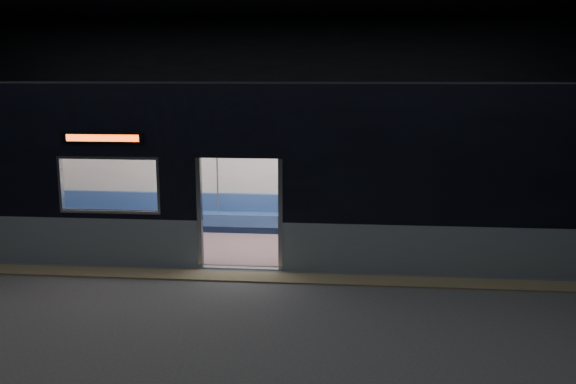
# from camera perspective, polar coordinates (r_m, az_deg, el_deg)

# --- Properties ---
(station_floor) EXTENTS (24.00, 14.00, 0.01)m
(station_floor) POSITION_cam_1_polar(r_m,az_deg,el_deg) (10.32, -5.44, -8.99)
(station_floor) COLOR #47494C
(station_floor) RESTS_ON ground
(station_envelope) EXTENTS (24.00, 14.00, 5.00)m
(station_envelope) POSITION_cam_1_polar(r_m,az_deg,el_deg) (9.70, -5.84, 11.82)
(station_envelope) COLOR black
(station_envelope) RESTS_ON station_floor
(tactile_strip) EXTENTS (22.80, 0.50, 0.03)m
(tactile_strip) POSITION_cam_1_polar(r_m,az_deg,el_deg) (10.83, -4.90, -7.90)
(tactile_strip) COLOR #8C7F59
(tactile_strip) RESTS_ON station_floor
(metro_car) EXTENTS (18.00, 3.04, 3.35)m
(metro_car) POSITION_cam_1_polar(r_m,az_deg,el_deg) (12.32, -3.40, 3.20)
(metro_car) COLOR gray
(metro_car) RESTS_ON station_floor
(passenger) EXTENTS (0.38, 0.65, 1.33)m
(passenger) POSITION_cam_1_polar(r_m,az_deg,el_deg) (13.36, 3.33, -0.82)
(passenger) COLOR black
(passenger) RESTS_ON metro_car
(handbag) EXTENTS (0.31, 0.28, 0.13)m
(handbag) POSITION_cam_1_polar(r_m,az_deg,el_deg) (13.18, 3.41, -1.49)
(handbag) COLOR black
(handbag) RESTS_ON passenger
(transit_map) EXTENTS (0.95, 0.03, 0.61)m
(transit_map) POSITION_cam_1_polar(r_m,az_deg,el_deg) (13.54, 6.41, 2.20)
(transit_map) COLOR white
(transit_map) RESTS_ON metro_car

